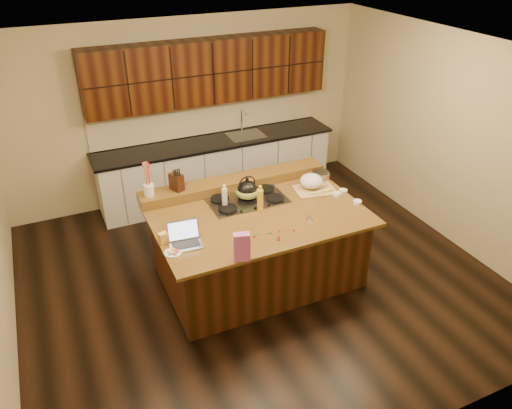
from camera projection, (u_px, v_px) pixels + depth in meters
name	position (u px, v px, depth m)	size (l,w,h in m)	color
room	(258.00, 179.00, 5.49)	(5.52, 5.02, 2.72)	black
island	(258.00, 245.00, 5.93)	(2.40, 1.60, 0.92)	black
back_ledge	(234.00, 182.00, 6.23)	(2.40, 0.30, 0.12)	black
cooktop	(247.00, 200.00, 5.94)	(0.92, 0.52, 0.05)	gray
back_counter	(215.00, 137.00, 7.54)	(3.70, 0.66, 2.40)	silver
kettle	(247.00, 190.00, 5.87)	(0.24, 0.24, 0.21)	black
green_bowl	(247.00, 192.00, 5.88)	(0.28, 0.28, 0.15)	olive
laptop	(185.00, 238.00, 5.14)	(0.36, 0.29, 0.23)	#B7B7BC
oil_bottle	(260.00, 200.00, 5.68)	(0.07, 0.07, 0.27)	gold
vinegar_bottle	(225.00, 198.00, 5.74)	(0.06, 0.06, 0.25)	silver
wooden_tray	(312.00, 183.00, 6.16)	(0.54, 0.43, 0.20)	tan
ramekin_a	(357.00, 202.00, 5.87)	(0.10, 0.10, 0.04)	white
ramekin_b	(337.00, 194.00, 6.04)	(0.10, 0.10, 0.04)	white
ramekin_c	(343.00, 191.00, 6.10)	(0.10, 0.10, 0.04)	white
strainer_bowl	(320.00, 176.00, 6.41)	(0.24, 0.24, 0.09)	#996B3F
kitchen_timer	(310.00, 217.00, 5.55)	(0.08, 0.08, 0.07)	silver
pink_bag	(242.00, 247.00, 4.84)	(0.16, 0.09, 0.30)	#CB5FAB
candy_plate	(173.00, 253.00, 5.01)	(0.18, 0.18, 0.01)	white
package_box	(163.00, 238.00, 5.13)	(0.09, 0.07, 0.13)	#E8AC52
utensil_crock	(149.00, 190.00, 5.78)	(0.12, 0.12, 0.14)	white
knife_block	(176.00, 182.00, 5.88)	(0.10, 0.17, 0.20)	black
gumdrop_0	(294.00, 230.00, 5.36)	(0.02, 0.02, 0.02)	red
gumdrop_1	(258.00, 233.00, 5.31)	(0.02, 0.02, 0.02)	#198C26
gumdrop_2	(279.00, 237.00, 5.25)	(0.02, 0.02, 0.02)	red
gumdrop_3	(276.00, 239.00, 5.22)	(0.02, 0.02, 0.02)	#198C26
gumdrop_4	(279.00, 240.00, 5.20)	(0.02, 0.02, 0.02)	red
gumdrop_5	(271.00, 233.00, 5.32)	(0.02, 0.02, 0.02)	#198C26
gumdrop_6	(254.00, 237.00, 5.25)	(0.02, 0.02, 0.02)	red
gumdrop_7	(269.00, 234.00, 5.31)	(0.02, 0.02, 0.02)	#198C26
gumdrop_8	(279.00, 238.00, 5.24)	(0.02, 0.02, 0.02)	red
gumdrop_9	(254.00, 235.00, 5.28)	(0.02, 0.02, 0.02)	#198C26
gumdrop_10	(279.00, 231.00, 5.36)	(0.02, 0.02, 0.02)	red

